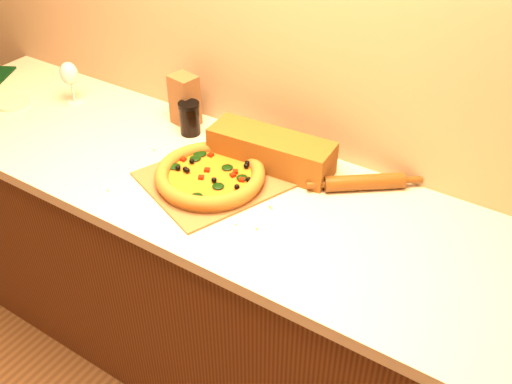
{
  "coord_description": "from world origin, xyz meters",
  "views": [
    {
      "loc": [
        0.81,
        0.25,
        1.96
      ],
      "look_at": [
        0.08,
        1.38,
        0.96
      ],
      "focal_mm": 40.0,
      "sensor_mm": 36.0,
      "label": 1
    }
  ],
  "objects_px": {
    "pizza": "(210,175)",
    "dark_jar": "(190,118)",
    "pepper_grinder": "(268,156)",
    "rolling_pin": "(365,182)",
    "pizza_peel": "(219,177)",
    "wine_glass": "(69,75)",
    "side_plate": "(13,103)"
  },
  "relations": [
    {
      "from": "pepper_grinder",
      "to": "dark_jar",
      "type": "xyz_separation_m",
      "value": [
        -0.35,
        0.03,
        0.02
      ]
    },
    {
      "from": "pizza_peel",
      "to": "pizza",
      "type": "xyz_separation_m",
      "value": [
        -0.01,
        -0.04,
        0.03
      ]
    },
    {
      "from": "rolling_pin",
      "to": "side_plate",
      "type": "bearing_deg",
      "value": -170.47
    },
    {
      "from": "rolling_pin",
      "to": "dark_jar",
      "type": "height_order",
      "value": "dark_jar"
    },
    {
      "from": "pizza_peel",
      "to": "wine_glass",
      "type": "xyz_separation_m",
      "value": [
        -0.78,
        0.11,
        0.12
      ]
    },
    {
      "from": "rolling_pin",
      "to": "dark_jar",
      "type": "bearing_deg",
      "value": -177.67
    },
    {
      "from": "pizza_peel",
      "to": "side_plate",
      "type": "xyz_separation_m",
      "value": [
        -0.97,
        -0.03,
        0.0
      ]
    },
    {
      "from": "rolling_pin",
      "to": "pizza_peel",
      "type": "bearing_deg",
      "value": -154.22
    },
    {
      "from": "pepper_grinder",
      "to": "side_plate",
      "type": "height_order",
      "value": "pepper_grinder"
    },
    {
      "from": "rolling_pin",
      "to": "dark_jar",
      "type": "xyz_separation_m",
      "value": [
        -0.67,
        -0.03,
        0.04
      ]
    },
    {
      "from": "pepper_grinder",
      "to": "dark_jar",
      "type": "bearing_deg",
      "value": 174.3
    },
    {
      "from": "wine_glass",
      "to": "dark_jar",
      "type": "distance_m",
      "value": 0.54
    },
    {
      "from": "pizza_peel",
      "to": "dark_jar",
      "type": "height_order",
      "value": "dark_jar"
    },
    {
      "from": "pizza",
      "to": "dark_jar",
      "type": "xyz_separation_m",
      "value": [
        -0.24,
        0.21,
        0.03
      ]
    },
    {
      "from": "dark_jar",
      "to": "rolling_pin",
      "type": "bearing_deg",
      "value": 2.33
    },
    {
      "from": "rolling_pin",
      "to": "side_plate",
      "type": "distance_m",
      "value": 1.41
    },
    {
      "from": "dark_jar",
      "to": "pizza",
      "type": "bearing_deg",
      "value": -40.59
    },
    {
      "from": "rolling_pin",
      "to": "side_plate",
      "type": "relative_size",
      "value": 2.36
    },
    {
      "from": "wine_glass",
      "to": "dark_jar",
      "type": "bearing_deg",
      "value": 6.73
    },
    {
      "from": "pepper_grinder",
      "to": "rolling_pin",
      "type": "height_order",
      "value": "pepper_grinder"
    },
    {
      "from": "pizza",
      "to": "wine_glass",
      "type": "xyz_separation_m",
      "value": [
        -0.77,
        0.15,
        0.09
      ]
    },
    {
      "from": "pizza_peel",
      "to": "wine_glass",
      "type": "bearing_deg",
      "value": -166.62
    },
    {
      "from": "wine_glass",
      "to": "pepper_grinder",
      "type": "bearing_deg",
      "value": 1.79
    },
    {
      "from": "side_plate",
      "to": "rolling_pin",
      "type": "bearing_deg",
      "value": 9.53
    },
    {
      "from": "pepper_grinder",
      "to": "dark_jar",
      "type": "height_order",
      "value": "dark_jar"
    },
    {
      "from": "pepper_grinder",
      "to": "pizza_peel",
      "type": "bearing_deg",
      "value": -125.7
    },
    {
      "from": "pizza",
      "to": "dark_jar",
      "type": "bearing_deg",
      "value": 139.41
    },
    {
      "from": "side_plate",
      "to": "dark_jar",
      "type": "bearing_deg",
      "value": 15.95
    },
    {
      "from": "pizza_peel",
      "to": "pizza",
      "type": "bearing_deg",
      "value": -78.21
    },
    {
      "from": "pizza",
      "to": "wine_glass",
      "type": "distance_m",
      "value": 0.79
    },
    {
      "from": "pizza_peel",
      "to": "pepper_grinder",
      "type": "distance_m",
      "value": 0.18
    },
    {
      "from": "pizza_peel",
      "to": "side_plate",
      "type": "distance_m",
      "value": 0.97
    }
  ]
}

